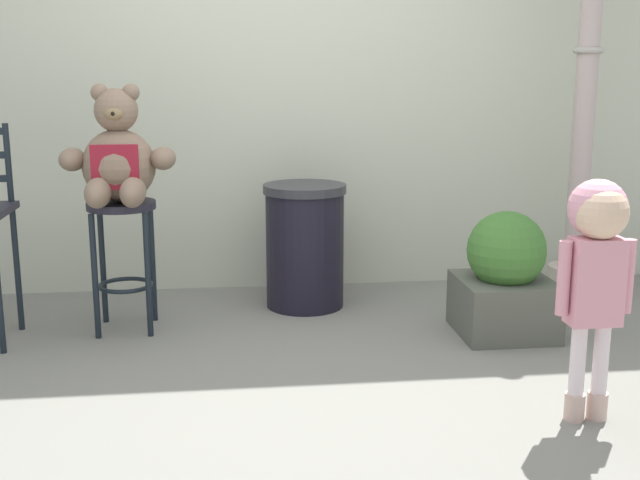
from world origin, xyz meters
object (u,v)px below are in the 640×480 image
object	(u,v)px
bar_stool_with_teddy	(123,240)
planter_with_shrub	(505,279)
trash_bin	(305,245)
child_walking	(597,248)
lamppost	(583,134)
teddy_bear	(118,160)

from	to	relation	value
bar_stool_with_teddy	planter_with_shrub	bearing A→B (deg)	-8.88
trash_bin	child_walking	bearing A→B (deg)	-60.13
child_walking	planter_with_shrub	size ratio (longest dim) A/B	1.47
bar_stool_with_teddy	trash_bin	distance (m)	1.07
trash_bin	lamppost	bearing A→B (deg)	1.93
teddy_bear	child_walking	xyz separation A→B (m)	(1.98, -1.35, -0.22)
bar_stool_with_teddy	child_walking	size ratio (longest dim) A/B	0.72
teddy_bear	trash_bin	xyz separation A→B (m)	(1.01, 0.35, -0.56)
child_walking	trash_bin	distance (m)	1.99
bar_stool_with_teddy	trash_bin	size ratio (longest dim) A/B	0.96
planter_with_shrub	lamppost	bearing A→B (deg)	44.73
child_walking	trash_bin	xyz separation A→B (m)	(-0.98, 1.70, -0.34)
trash_bin	planter_with_shrub	bearing A→B (deg)	-32.29
teddy_bear	bar_stool_with_teddy	bearing A→B (deg)	90.00
teddy_bear	trash_bin	size ratio (longest dim) A/B	0.84
teddy_bear	lamppost	world-z (taller)	lamppost
bar_stool_with_teddy	child_walking	world-z (taller)	child_walking
trash_bin	planter_with_shrub	distance (m)	1.19
trash_bin	planter_with_shrub	size ratio (longest dim) A/B	1.10
child_walking	lamppost	world-z (taller)	lamppost
teddy_bear	lamppost	bearing A→B (deg)	8.57
bar_stool_with_teddy	teddy_bear	xyz separation A→B (m)	(0.00, -0.03, 0.43)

